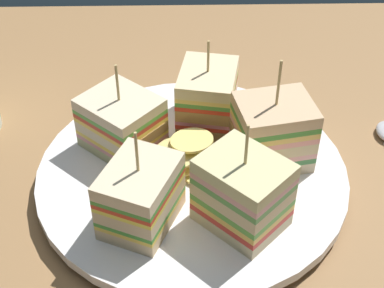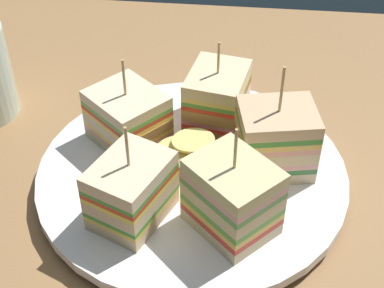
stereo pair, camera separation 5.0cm
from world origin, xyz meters
TOP-DOWN VIEW (x-y plane):
  - ground_plane at (0.00, 0.00)cm, footprint 111.59×71.53cm
  - plate at (0.00, 0.00)cm, footprint 27.99×27.99cm
  - sandwich_wedge_0 at (-6.40, 3.58)cm, footprint 8.66×8.58cm
  - sandwich_wedge_1 at (-4.21, -6.00)cm, footprint 7.20×8.04cm
  - sandwich_wedge_2 at (3.83, -6.26)cm, footprint 8.37×8.34cm
  - sandwich_wedge_3 at (7.21, 1.36)cm, footprint 7.52×6.57cm
  - sandwich_wedge_4 at (1.64, 7.14)cm, footprint 6.33×7.45cm
  - chip_pile at (-0.42, 0.49)cm, footprint 7.02×7.27cm

SIDE VIEW (x-z plane):
  - ground_plane at x=0.00cm, z-range -1.80..0.00cm
  - plate at x=0.00cm, z-range 0.18..1.93cm
  - chip_pile at x=-0.42cm, z-range 1.71..4.58cm
  - sandwich_wedge_0 at x=-6.40cm, z-range -0.08..8.79cm
  - sandwich_wedge_1 at x=-4.21cm, z-range -0.11..9.15cm
  - sandwich_wedge_4 at x=1.64cm, z-range 0.11..9.14cm
  - sandwich_wedge_3 at x=7.21cm, z-range -0.45..10.08cm
  - sandwich_wedge_2 at x=3.83cm, z-range -0.09..9.90cm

